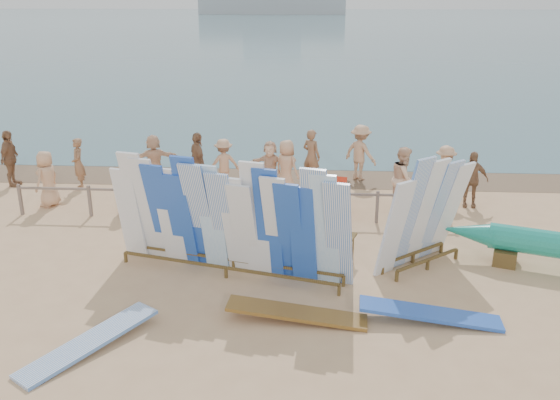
# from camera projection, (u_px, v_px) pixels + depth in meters

# --- Properties ---
(ground) EXTENTS (160.00, 160.00, 0.00)m
(ground) POSITION_uv_depth(u_px,v_px,m) (214.00, 266.00, 13.67)
(ground) COLOR tan
(ground) RESTS_ON ground
(ocean) EXTENTS (320.00, 240.00, 0.02)m
(ocean) POSITION_uv_depth(u_px,v_px,m) (308.00, 22.00, 134.32)
(ocean) COLOR #3F6571
(ocean) RESTS_ON ground
(wet_sand_strip) EXTENTS (40.00, 2.60, 0.01)m
(wet_sand_strip) POSITION_uv_depth(u_px,v_px,m) (249.00, 176.00, 20.46)
(wet_sand_strip) COLOR brown
(wet_sand_strip) RESTS_ON ground
(fence) EXTENTS (12.08, 0.08, 0.90)m
(fence) POSITION_uv_depth(u_px,v_px,m) (231.00, 198.00, 16.29)
(fence) COLOR #7C685D
(fence) RESTS_ON ground
(main_surfboard_rack) EXTENTS (5.46, 2.09, 2.74)m
(main_surfboard_rack) POSITION_uv_depth(u_px,v_px,m) (229.00, 222.00, 12.87)
(main_surfboard_rack) COLOR brown
(main_surfboard_rack) RESTS_ON ground
(side_surfboard_rack) EXTENTS (2.26, 2.03, 2.73)m
(side_surfboard_rack) POSITION_uv_depth(u_px,v_px,m) (424.00, 216.00, 13.24)
(side_surfboard_rack) COLOR brown
(side_surfboard_rack) RESTS_ON ground
(vendor_table) EXTENTS (0.94, 0.79, 1.07)m
(vendor_table) POSITION_uv_depth(u_px,v_px,m) (337.00, 247.00, 13.81)
(vendor_table) COLOR brown
(vendor_table) RESTS_ON ground
(flat_board_c) EXTENTS (2.73, 0.75, 0.31)m
(flat_board_c) POSITION_uv_depth(u_px,v_px,m) (297.00, 320.00, 11.40)
(flat_board_c) COLOR olive
(flat_board_c) RESTS_ON ground
(flat_board_d) EXTENTS (2.73, 0.75, 0.33)m
(flat_board_d) POSITION_uv_depth(u_px,v_px,m) (429.00, 321.00, 11.36)
(flat_board_d) COLOR blue
(flat_board_d) RESTS_ON ground
(flat_board_e) EXTENTS (1.98, 2.55, 0.25)m
(flat_board_e) POSITION_uv_depth(u_px,v_px,m) (90.00, 348.00, 10.49)
(flat_board_e) COLOR white
(flat_board_e) RESTS_ON ground
(beach_chair_left) EXTENTS (0.80, 0.82, 0.94)m
(beach_chair_left) POSITION_uv_depth(u_px,v_px,m) (213.00, 197.00, 17.45)
(beach_chair_left) COLOR red
(beach_chair_left) RESTS_ON ground
(beach_chair_right) EXTENTS (0.77, 0.78, 0.91)m
(beach_chair_right) POSITION_uv_depth(u_px,v_px,m) (269.00, 204.00, 16.91)
(beach_chair_right) COLOR red
(beach_chair_right) RESTS_ON ground
(stroller) EXTENTS (0.68, 0.83, 0.98)m
(stroller) POSITION_uv_depth(u_px,v_px,m) (337.00, 199.00, 16.91)
(stroller) COLOR red
(stroller) RESTS_ON ground
(beachgoer_6) EXTENTS (0.91, 0.82, 1.71)m
(beachgoer_6) POSITION_uv_depth(u_px,v_px,m) (287.00, 167.00, 18.37)
(beachgoer_6) COLOR tan
(beachgoer_6) RESTS_ON ground
(beachgoer_8) EXTENTS (0.61, 0.97, 1.85)m
(beachgoer_8) POSITION_uv_depth(u_px,v_px,m) (404.00, 179.00, 16.98)
(beachgoer_8) COLOR beige
(beachgoer_8) RESTS_ON ground
(beachgoer_7) EXTENTS (0.74, 0.67, 1.79)m
(beachgoer_7) POSITION_uv_depth(u_px,v_px,m) (311.00, 156.00, 19.45)
(beachgoer_7) COLOR #8C6042
(beachgoer_7) RESTS_ON ground
(beachgoer_extra_0) EXTENTS (0.46, 1.09, 1.68)m
(beachgoer_extra_0) POSITION_uv_depth(u_px,v_px,m) (445.00, 173.00, 17.82)
(beachgoer_extra_0) COLOR tan
(beachgoer_extra_0) RESTS_ON ground
(beachgoer_10) EXTENTS (1.02, 0.54, 1.66)m
(beachgoer_10) POSITION_uv_depth(u_px,v_px,m) (471.00, 179.00, 17.25)
(beachgoer_10) COLOR #8C6042
(beachgoer_10) RESTS_ON ground
(beachgoer_1) EXTENTS (0.55, 0.68, 1.65)m
(beachgoer_1) POSITION_uv_depth(u_px,v_px,m) (78.00, 164.00, 18.86)
(beachgoer_1) COLOR #8C6042
(beachgoer_1) RESTS_ON ground
(beachgoer_3) EXTENTS (1.12, 0.76, 1.60)m
(beachgoer_3) POSITION_uv_depth(u_px,v_px,m) (224.00, 163.00, 18.96)
(beachgoer_3) COLOR tan
(beachgoer_3) RESTS_ON ground
(beachgoer_extra_1) EXTENTS (0.52, 1.10, 1.83)m
(beachgoer_extra_1) POSITION_uv_depth(u_px,v_px,m) (10.00, 159.00, 19.09)
(beachgoer_extra_1) COLOR #8C6042
(beachgoer_extra_1) RESTS_ON ground
(beachgoer_5) EXTENTS (1.52, 0.71, 1.57)m
(beachgoer_5) POSITION_uv_depth(u_px,v_px,m) (270.00, 165.00, 18.81)
(beachgoer_5) COLOR beige
(beachgoer_5) RESTS_ON ground
(beachgoer_0) EXTENTS (0.61, 0.89, 1.66)m
(beachgoer_0) POSITION_uv_depth(u_px,v_px,m) (47.00, 179.00, 17.30)
(beachgoer_0) COLOR tan
(beachgoer_0) RESTS_ON ground
(beachgoer_9) EXTENTS (1.24, 1.16, 1.87)m
(beachgoer_9) POSITION_uv_depth(u_px,v_px,m) (360.00, 153.00, 19.73)
(beachgoer_9) COLOR tan
(beachgoer_9) RESTS_ON ground
(beachgoer_4) EXTENTS (0.93, 1.19, 1.87)m
(beachgoer_4) POSITION_uv_depth(u_px,v_px,m) (198.00, 162.00, 18.64)
(beachgoer_4) COLOR #8C6042
(beachgoer_4) RESTS_ON ground
(beachgoer_2) EXTENTS (0.54, 0.83, 1.57)m
(beachgoer_2) POSITION_uv_depth(u_px,v_px,m) (129.00, 184.00, 16.98)
(beachgoer_2) COLOR beige
(beachgoer_2) RESTS_ON ground
(beachgoer_11) EXTENTS (1.61, 0.96, 1.65)m
(beachgoer_11) POSITION_uv_depth(u_px,v_px,m) (154.00, 159.00, 19.33)
(beachgoer_11) COLOR beige
(beachgoer_11) RESTS_ON ground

